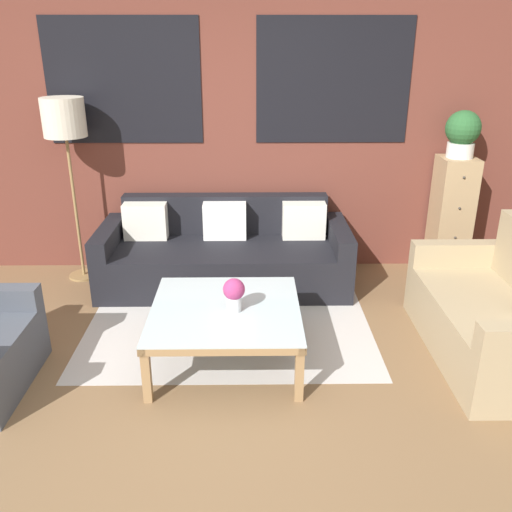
{
  "coord_description": "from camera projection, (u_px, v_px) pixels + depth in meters",
  "views": [
    {
      "loc": [
        0.18,
        -2.73,
        2.17
      ],
      "look_at": [
        0.23,
        1.27,
        0.55
      ],
      "focal_mm": 38.0,
      "sensor_mm": 36.0,
      "label": 1
    }
  ],
  "objects": [
    {
      "name": "rug",
      "position": [
        229.0,
        320.0,
        4.47
      ],
      "size": [
        2.27,
        1.8,
        0.0
      ],
      "color": "#BCB7B2",
      "rests_on": "ground_plane"
    },
    {
      "name": "floor_lamp",
      "position": [
        65.0,
        125.0,
        4.75
      ],
      "size": [
        0.37,
        0.37,
        1.69
      ],
      "color": "olive",
      "rests_on": "ground_plane"
    },
    {
      "name": "couch_dark",
      "position": [
        225.0,
        255.0,
        5.05
      ],
      "size": [
        2.27,
        0.88,
        0.78
      ],
      "color": "black",
      "rests_on": "ground_plane"
    },
    {
      "name": "settee_vintage",
      "position": [
        499.0,
        317.0,
        3.87
      ],
      "size": [
        0.8,
        1.52,
        0.92
      ],
      "color": "tan",
      "rests_on": "ground_plane"
    },
    {
      "name": "ground_plane",
      "position": [
        221.0,
        415.0,
        3.34
      ],
      "size": [
        16.0,
        16.0,
        0.0
      ],
      "primitive_type": "plane",
      "color": "brown"
    },
    {
      "name": "potted_plant",
      "position": [
        463.0,
        132.0,
        4.87
      ],
      "size": [
        0.31,
        0.31,
        0.42
      ],
      "color": "silver",
      "rests_on": "drawer_cabinet"
    },
    {
      "name": "wall_back_brick",
      "position": [
        230.0,
        125.0,
        5.08
      ],
      "size": [
        8.4,
        0.09,
        2.8
      ],
      "color": "brown",
      "rests_on": "ground_plane"
    },
    {
      "name": "flower_vase",
      "position": [
        234.0,
        293.0,
        3.69
      ],
      "size": [
        0.15,
        0.15,
        0.24
      ],
      "color": "silver",
      "rests_on": "coffee_table"
    },
    {
      "name": "drawer_cabinet",
      "position": [
        451.0,
        217.0,
        5.17
      ],
      "size": [
        0.33,
        0.37,
        1.15
      ],
      "color": "tan",
      "rests_on": "ground_plane"
    },
    {
      "name": "coffee_table",
      "position": [
        226.0,
        315.0,
        3.8
      ],
      "size": [
        1.04,
        1.04,
        0.42
      ],
      "color": "silver",
      "rests_on": "ground_plane"
    }
  ]
}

